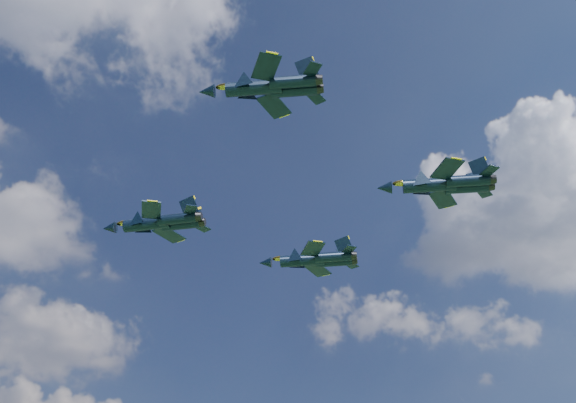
# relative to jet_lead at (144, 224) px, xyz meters

# --- Properties ---
(jet_lead) EXTENTS (13.77, 12.17, 3.55)m
(jet_lead) POSITION_rel_jet_lead_xyz_m (0.00, 0.00, 0.00)
(jet_lead) COLOR black
(jet_left) EXTENTS (13.43, 10.60, 3.34)m
(jet_left) POSITION_rel_jet_lead_xyz_m (2.31, -28.62, 2.70)
(jet_left) COLOR black
(jet_right) EXTENTS (14.97, 12.24, 3.76)m
(jet_right) POSITION_rel_jet_lead_xyz_m (25.18, 3.53, 1.96)
(jet_right) COLOR black
(jet_slot) EXTENTS (14.65, 11.50, 3.63)m
(jet_slot) POSITION_rel_jet_lead_xyz_m (28.48, -23.61, 0.98)
(jet_slot) COLOR black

